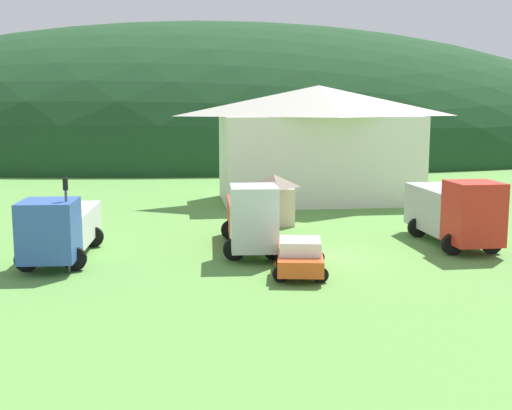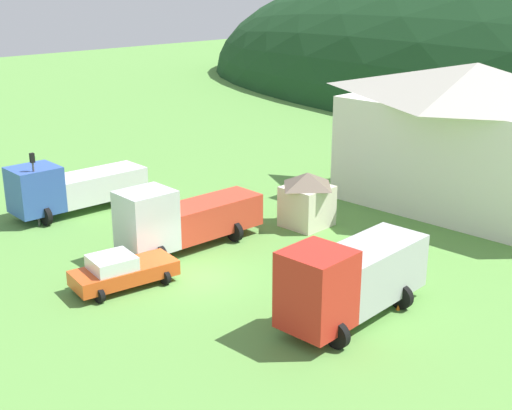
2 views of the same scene
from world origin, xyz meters
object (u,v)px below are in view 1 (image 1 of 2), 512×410
Objects in this scene: play_shed_cream at (273,198)px; traffic_light_west at (67,215)px; box_truck_blue at (60,227)px; service_pickup_orange at (300,255)px; traffic_cone_mid_row at (275,265)px; crane_truck_red at (454,210)px; tow_truck_silver at (251,217)px; depot_building at (318,142)px; traffic_cone_near_pickup at (454,237)px.

traffic_light_west is (-11.07, -10.90, 1.00)m from play_shed_cream.
box_truck_blue is at bearing -145.07° from play_shed_cream.
traffic_cone_mid_row is at bearing -142.49° from service_pickup_orange.
crane_truck_red is (20.51, 0.73, 0.28)m from box_truck_blue.
crane_truck_red is at bearing 17.27° from traffic_cone_mid_row.
play_shed_cream is at bearing 81.73° from traffic_cone_mid_row.
box_truck_blue is 1.02× the size of tow_truck_silver.
depot_building is 1.88× the size of box_truck_blue.
service_pickup_orange is (1.62, -4.93, -0.93)m from tow_truck_silver.
box_truck_blue is 1.96× the size of traffic_light_west.
tow_truck_silver is at bearing 98.07° from box_truck_blue.
depot_building is 1.91× the size of tow_truck_silver.
service_pickup_orange is 10.14× the size of traffic_cone_mid_row.
tow_truck_silver is (9.50, 0.84, 0.13)m from box_truck_blue.
service_pickup_orange reaches higher than traffic_cone_mid_row.
traffic_light_west is at bearing -178.84° from traffic_cone_mid_row.
crane_truck_red reaches higher than tow_truck_silver.
service_pickup_orange is at bearing -146.10° from traffic_cone_near_pickup.
traffic_light_west is (-8.75, -3.48, 0.89)m from tow_truck_silver.
depot_building is 3.14× the size of service_pickup_orange.
box_truck_blue is 10.68m from traffic_cone_mid_row.
traffic_light_west is at bearing -81.26° from crane_truck_red.
traffic_cone_mid_row is (-10.24, -3.18, -1.91)m from crane_truck_red.
traffic_cone_mid_row reaches higher than traffic_cone_near_pickup.
crane_truck_red is at bearing 9.70° from traffic_light_west.
traffic_cone_near_pickup is at bearing 153.49° from crane_truck_red.
play_shed_cream is at bearing -131.88° from crane_truck_red.
service_pickup_orange is (-0.70, -12.36, -0.82)m from play_shed_cream.
crane_truck_red is 3.08m from traffic_cone_near_pickup.
depot_building is 2.08× the size of crane_truck_red.
depot_building is 22.75m from service_pickup_orange.
depot_building is at bearing 159.86° from tow_truck_silver.
tow_truck_silver reaches higher than traffic_cone_mid_row.
play_shed_cream is 11.50m from crane_truck_red.
service_pickup_orange is at bearing -93.26° from play_shed_cream.
play_shed_cream is 7.78m from tow_truck_silver.
traffic_cone_near_pickup is (21.55, 2.91, -1.63)m from box_truck_blue.
depot_building is 31.85× the size of traffic_cone_mid_row.
box_truck_blue is 2.93m from traffic_light_west.
depot_building is 10.99m from play_shed_cream.
play_shed_cream is at bearing 127.98° from box_truck_blue.
traffic_cone_mid_row is at bearing 1.16° from traffic_light_west.
traffic_cone_mid_row is (-1.56, -10.71, -1.65)m from play_shed_cream.
traffic_cone_mid_row is (-0.85, 1.65, -0.83)m from service_pickup_orange.
crane_truck_red is at bearing -40.92° from play_shed_cream.
box_truck_blue is 20.52m from crane_truck_red.
traffic_cone_mid_row is at bearing 79.62° from box_truck_blue.
crane_truck_red is 16.44× the size of traffic_cone_near_pickup.
crane_truck_red reaches higher than traffic_cone_near_pickup.
service_pickup_orange is (-9.39, -4.83, -1.08)m from crane_truck_red.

